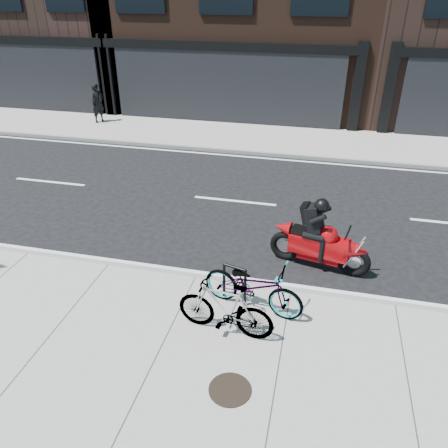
% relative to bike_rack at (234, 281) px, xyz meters
% --- Properties ---
extents(ground, '(120.00, 120.00, 0.00)m').
position_rel_bike_rack_xyz_m(ground, '(-0.96, 2.60, -0.62)').
color(ground, black).
rests_on(ground, ground).
extents(sidewalk_near, '(60.00, 6.00, 0.13)m').
position_rel_bike_rack_xyz_m(sidewalk_near, '(-0.96, -2.40, -0.56)').
color(sidewalk_near, gray).
rests_on(sidewalk_near, ground).
extents(sidewalk_far, '(60.00, 3.50, 0.13)m').
position_rel_bike_rack_xyz_m(sidewalk_far, '(-0.96, 10.35, -0.56)').
color(sidewalk_far, gray).
rests_on(sidewalk_far, ground).
extents(bike_rack, '(0.49, 0.17, 0.84)m').
position_rel_bike_rack_xyz_m(bike_rack, '(0.00, 0.00, 0.00)').
color(bike_rack, black).
rests_on(bike_rack, sidewalk_near).
extents(bicycle_front, '(2.07, 1.10, 1.03)m').
position_rel_bike_rack_xyz_m(bicycle_front, '(0.37, -0.08, 0.02)').
color(bicycle_front, gray).
rests_on(bicycle_front, sidewalk_near).
extents(bicycle_rear, '(1.79, 0.68, 1.05)m').
position_rel_bike_rack_xyz_m(bicycle_rear, '(0.01, -0.83, 0.03)').
color(bicycle_rear, gray).
rests_on(bicycle_rear, sidewalk_near).
extents(motorcycle, '(2.22, 0.86, 1.67)m').
position_rel_bike_rack_xyz_m(motorcycle, '(1.60, 1.76, 0.06)').
color(motorcycle, black).
rests_on(motorcycle, ground).
extents(pedestrian, '(0.63, 0.72, 1.65)m').
position_rel_bike_rack_xyz_m(pedestrian, '(-8.37, 10.77, 0.33)').
color(pedestrian, black).
rests_on(pedestrian, sidewalk_far).
extents(manhole_cover, '(0.73, 0.73, 0.02)m').
position_rel_bike_rack_xyz_m(manhole_cover, '(0.38, -2.06, -0.48)').
color(manhole_cover, black).
rests_on(manhole_cover, sidewalk_near).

